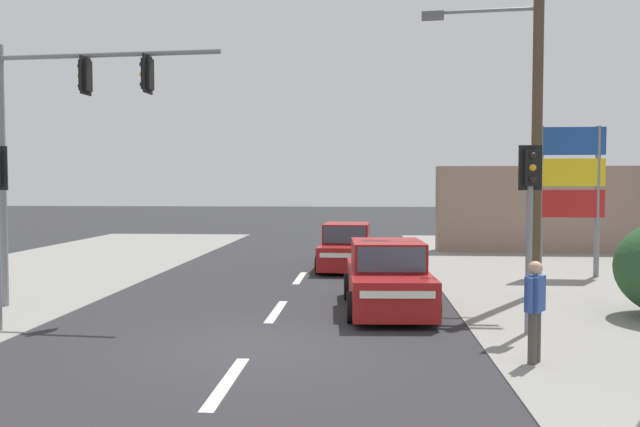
# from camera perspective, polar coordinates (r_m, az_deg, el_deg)

# --- Properties ---
(ground_plane) EXTENTS (140.00, 140.00, 0.00)m
(ground_plane) POSITION_cam_1_polar(r_m,az_deg,el_deg) (11.20, -6.22, -11.96)
(ground_plane) COLOR #28282B
(lane_dash_near) EXTENTS (0.20, 2.40, 0.01)m
(lane_dash_near) POSITION_cam_1_polar(r_m,az_deg,el_deg) (9.32, -8.51, -14.99)
(lane_dash_near) COLOR silver
(lane_dash_near) RESTS_ON ground
(lane_dash_mid) EXTENTS (0.20, 2.40, 0.01)m
(lane_dash_mid) POSITION_cam_1_polar(r_m,az_deg,el_deg) (14.09, -4.00, -8.91)
(lane_dash_mid) COLOR silver
(lane_dash_mid) RESTS_ON ground
(lane_dash_far) EXTENTS (0.20, 2.40, 0.01)m
(lane_dash_far) POSITION_cam_1_polar(r_m,az_deg,el_deg) (18.98, -1.85, -5.90)
(lane_dash_far) COLOR silver
(lane_dash_far) RESTS_ON ground
(utility_pole_midground_right) EXTENTS (3.78, 0.54, 10.01)m
(utility_pole_midground_right) POSITION_cam_1_polar(r_m,az_deg,el_deg) (16.78, 18.84, 11.23)
(utility_pole_midground_right) COLOR #4C3D2B
(utility_pole_midground_right) RESTS_ON ground
(traffic_signal_mast) EXTENTS (5.28, 0.55, 6.00)m
(traffic_signal_mast) POSITION_cam_1_polar(r_m,az_deg,el_deg) (15.40, -23.17, 7.36)
(traffic_signal_mast) COLOR slate
(traffic_signal_mast) RESTS_ON ground
(pedestal_signal_right_kerb) EXTENTS (0.44, 0.30, 3.56)m
(pedestal_signal_right_kerb) POSITION_cam_1_polar(r_m,az_deg,el_deg) (12.29, 18.63, 0.61)
(pedestal_signal_right_kerb) COLOR slate
(pedestal_signal_right_kerb) RESTS_ON ground
(shopping_plaza_sign) EXTENTS (2.10, 0.16, 4.60)m
(shopping_plaza_sign) POSITION_cam_1_polar(r_m,az_deg,el_deg) (20.42, 21.82, 2.90)
(shopping_plaza_sign) COLOR slate
(shopping_plaza_sign) RESTS_ON ground
(shopfront_wall_far) EXTENTS (12.00, 1.00, 3.60)m
(shopfront_wall_far) POSITION_cam_1_polar(r_m,az_deg,el_deg) (28.17, 22.85, 0.35)
(shopfront_wall_far) COLOR gray
(shopfront_wall_far) RESTS_ON ground
(sedan_crossing_left) EXTENTS (2.07, 4.32, 1.56)m
(sedan_crossing_left) POSITION_cam_1_polar(r_m,az_deg,el_deg) (14.20, 6.18, -5.96)
(sedan_crossing_left) COLOR maroon
(sedan_crossing_left) RESTS_ON ground
(hatchback_kerbside_parked) EXTENTS (1.89, 3.70, 1.53)m
(hatchback_kerbside_parked) POSITION_cam_1_polar(r_m,az_deg,el_deg) (20.85, 2.42, -3.20)
(hatchback_kerbside_parked) COLOR maroon
(hatchback_kerbside_parked) RESTS_ON ground
(pedestrian_at_kerb) EXTENTS (0.38, 0.48, 1.63)m
(pedestrian_at_kerb) POSITION_cam_1_polar(r_m,az_deg,el_deg) (10.44, 19.05, -7.97)
(pedestrian_at_kerb) COLOR #47423D
(pedestrian_at_kerb) RESTS_ON ground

